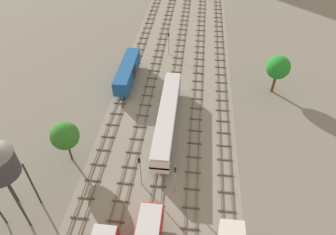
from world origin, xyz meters
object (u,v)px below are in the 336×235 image
object	(u,v)px
signal_post_nearest	(175,176)
passenger_coach_centre_left_midfar	(167,116)
freight_boxcar_far_left_far	(127,71)
signal_post_near	(169,40)
signal_post_mid	(140,168)

from	to	relation	value
signal_post_nearest	passenger_coach_centre_left_midfar	bearing A→B (deg)	100.54
freight_boxcar_far_left_far	signal_post_near	size ratio (longest dim) A/B	2.60
signal_post_near	signal_post_mid	distance (m)	37.79
passenger_coach_centre_left_midfar	signal_post_mid	world-z (taller)	signal_post_mid
freight_boxcar_far_left_far	passenger_coach_centre_left_midfar	bearing A→B (deg)	-53.96
freight_boxcar_far_left_far	signal_post_mid	size ratio (longest dim) A/B	2.35
signal_post_nearest	signal_post_mid	world-z (taller)	signal_post_mid
passenger_coach_centre_left_midfar	signal_post_near	xyz separation A→B (m)	(-2.41, 25.42, 0.81)
signal_post_nearest	signal_post_near	distance (m)	38.67
signal_post_near	signal_post_mid	world-z (taller)	signal_post_mid
freight_boxcar_far_left_far	signal_post_mid	world-z (taller)	signal_post_mid
passenger_coach_centre_left_midfar	freight_boxcar_far_left_far	bearing A→B (deg)	126.04
signal_post_near	passenger_coach_centre_left_midfar	bearing A→B (deg)	-84.59
signal_post_near	signal_post_mid	bearing A→B (deg)	-90.00
signal_post_near	signal_post_nearest	bearing A→B (deg)	-82.84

